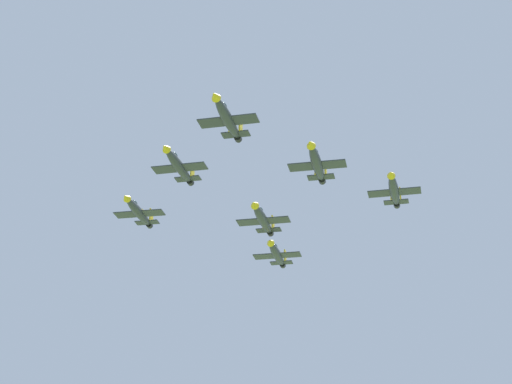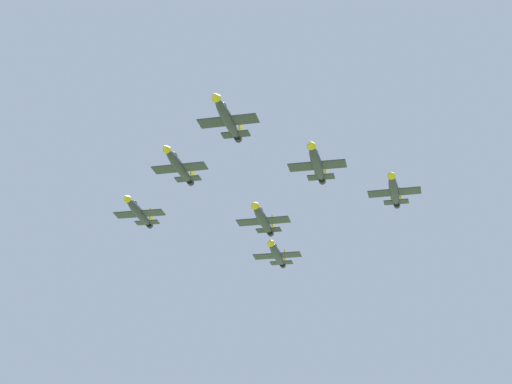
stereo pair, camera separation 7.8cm
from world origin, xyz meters
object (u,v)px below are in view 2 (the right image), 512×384
(jet_right_wingman, at_px, (179,165))
(jet_right_outer, at_px, (138,212))
(jet_left_wingman, at_px, (317,163))
(jet_trailing, at_px, (277,254))
(jet_lead, at_px, (227,118))
(jet_slot_rear, at_px, (263,219))
(jet_left_outer, at_px, (394,190))

(jet_right_wingman, distance_m, jet_right_outer, 22.16)
(jet_left_wingman, bearing_deg, jet_trailing, -157.32)
(jet_lead, distance_m, jet_right_outer, 44.16)
(jet_left_wingman, bearing_deg, jet_slot_rear, -139.98)
(jet_left_wingman, bearing_deg, jet_right_outer, -111.76)
(jet_right_wingman, distance_m, jet_slot_rear, 22.96)
(jet_lead, bearing_deg, jet_left_wingman, 140.65)
(jet_left_wingman, distance_m, jet_right_wingman, 28.60)
(jet_left_wingman, relative_size, jet_right_wingman, 1.02)
(jet_trailing, bearing_deg, jet_right_wingman, -23.27)
(jet_right_wingman, bearing_deg, jet_left_outer, 112.41)
(jet_lead, distance_m, jet_left_wingman, 22.20)
(jet_right_wingman, relative_size, jet_left_outer, 1.01)
(jet_right_outer, bearing_deg, jet_lead, 39.32)
(jet_slot_rear, bearing_deg, jet_right_outer, -89.58)
(jet_left_outer, bearing_deg, jet_slot_rear, -88.98)
(jet_right_outer, bearing_deg, jet_left_outer, 88.95)
(jet_left_outer, relative_size, jet_right_outer, 1.00)
(jet_left_outer, distance_m, jet_trailing, 33.76)
(jet_right_wingman, xyz_separation_m, jet_slot_rear, (-18.55, 11.87, -6.49))
(jet_trailing, bearing_deg, jet_left_wingman, 22.78)
(jet_left_outer, distance_m, jet_right_outer, 57.05)
(jet_lead, distance_m, jet_trailing, 51.24)
(jet_left_wingman, height_order, jet_trailing, jet_left_wingman)
(jet_right_wingman, bearing_deg, jet_right_outer, -138.64)
(jet_lead, height_order, jet_slot_rear, jet_lead)
(jet_right_outer, xyz_separation_m, jet_trailing, (-20.47, 26.00, -6.33))
(jet_left_wingman, height_order, jet_right_outer, jet_left_wingman)
(jet_slot_rear, height_order, jet_trailing, jet_slot_rear)
(jet_left_wingman, bearing_deg, jet_left_outer, 139.29)
(jet_left_wingman, distance_m, jet_trailing, 37.08)
(jet_right_outer, bearing_deg, jet_left_wingman, 67.54)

